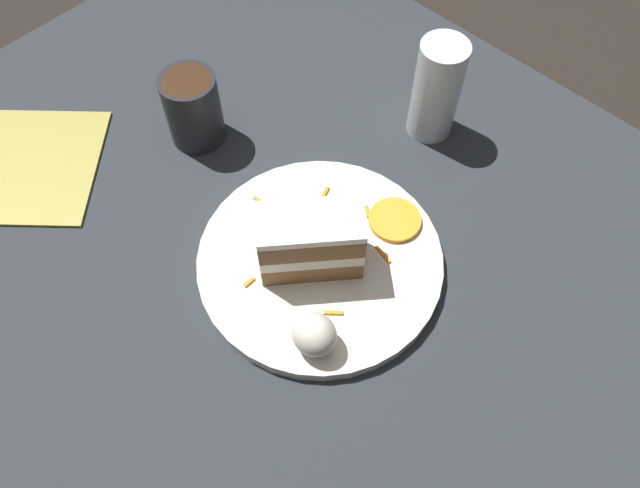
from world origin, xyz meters
TOP-DOWN VIEW (x-y plane):
  - ground_plane at (0.00, 0.00)m, footprint 6.00×6.00m
  - dining_table at (0.00, 0.00)m, footprint 1.28×0.89m
  - plate at (-0.04, -0.01)m, footprint 0.29×0.29m
  - cake_slice at (-0.05, -0.02)m, footprint 0.12×0.12m
  - cream_dollop at (0.03, -0.09)m, footprint 0.05×0.05m
  - orange_garnish at (-0.01, 0.09)m, footprint 0.06×0.06m
  - carrot_shreds_scatter at (-0.05, 0.02)m, footprint 0.19×0.18m
  - drinking_glass at (-0.08, 0.25)m, footprint 0.06×0.06m
  - coffee_mug at (-0.30, 0.03)m, footprint 0.07×0.07m
  - menu_card at (-0.41, -0.16)m, footprint 0.25×0.25m

SIDE VIEW (x-z plane):
  - ground_plane at x=0.00m, z-range 0.00..0.00m
  - dining_table at x=0.00m, z-range 0.00..0.03m
  - menu_card at x=-0.41m, z-range 0.03..0.04m
  - plate at x=-0.04m, z-range 0.03..0.05m
  - carrot_shreds_scatter at x=-0.05m, z-range 0.05..0.05m
  - orange_garnish at x=-0.01m, z-range 0.05..0.06m
  - cream_dollop at x=0.03m, z-range 0.05..0.10m
  - coffee_mug at x=-0.30m, z-range 0.04..0.14m
  - cake_slice at x=-0.05m, z-range 0.05..0.14m
  - drinking_glass at x=-0.08m, z-range 0.02..0.16m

